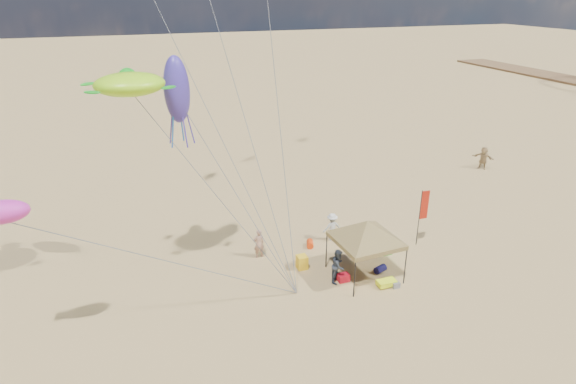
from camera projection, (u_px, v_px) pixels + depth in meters
name	position (u px, v px, depth m)	size (l,w,h in m)	color
ground	(311.00, 298.00, 21.63)	(280.00, 280.00, 0.00)	tan
canopy_tent	(367.00, 223.00, 22.24)	(5.51, 5.51, 3.40)	black
feather_flag	(423.00, 209.00, 25.31)	(0.49, 0.05, 3.22)	black
cooler_red	(343.00, 278.00, 22.78)	(0.54, 0.38, 0.38)	red
cooler_blue	(384.00, 235.00, 26.69)	(0.54, 0.38, 0.38)	blue
bag_navy	(380.00, 269.00, 23.50)	(0.36, 0.36, 0.60)	#100E3E
bag_orange	(310.00, 244.00, 25.81)	(0.36, 0.36, 0.60)	#E93D0C
chair_green	(386.00, 247.00, 25.12)	(0.50, 0.50, 0.70)	#2E951B
chair_yellow	(302.00, 262.00, 23.77)	(0.50, 0.50, 0.70)	yellow
crate_grey	(396.00, 285.00, 22.33)	(0.34, 0.30, 0.28)	slate
beach_cart	(387.00, 283.00, 22.38)	(0.90, 0.50, 0.24)	#E4FE1C
person_near_a	(259.00, 243.00, 24.59)	(0.58, 0.38, 1.60)	tan
person_near_b	(338.00, 266.00, 22.53)	(0.82, 0.64, 1.69)	#353D48
person_near_c	(332.00, 227.00, 26.27)	(1.04, 0.60, 1.60)	beige
person_far_c	(483.00, 158.00, 36.76)	(1.65, 0.53, 1.78)	tan
turtle_kite	(130.00, 84.00, 19.11)	(2.82, 2.25, 0.94)	#A7F718
fish_kite	(0.00, 212.00, 15.98)	(1.85, 0.93, 0.82)	#D72FAE
squid_kite	(177.00, 90.00, 20.55)	(1.12, 1.12, 2.91)	#4332A6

